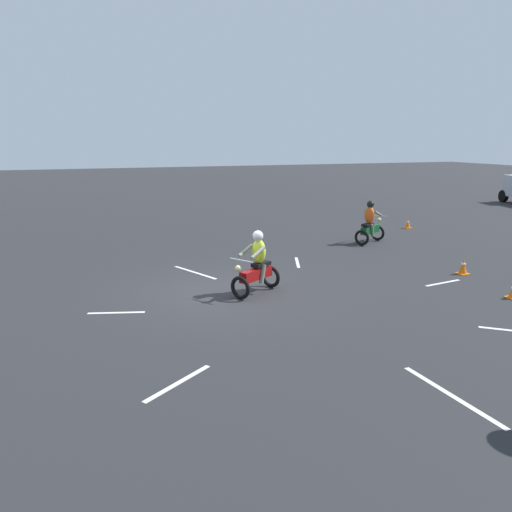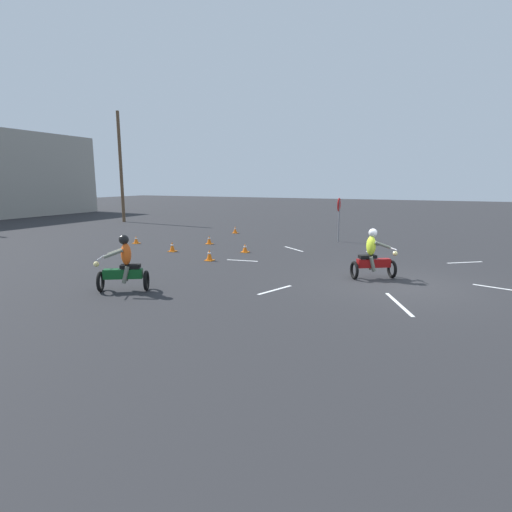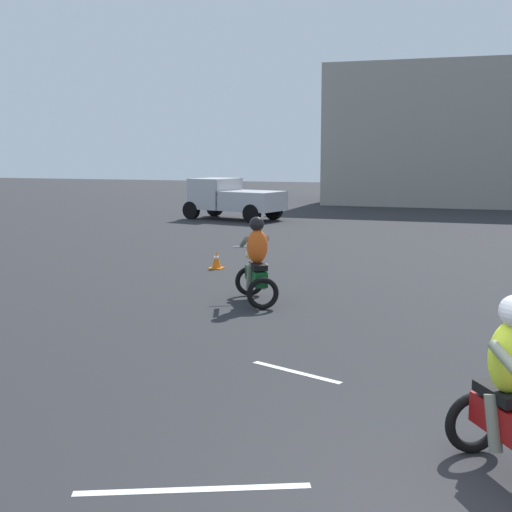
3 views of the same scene
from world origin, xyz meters
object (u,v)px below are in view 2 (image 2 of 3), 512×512
motorcycle_rider_background (124,267)px  traffic_cone_mid_left (209,240)px  traffic_cone_far_left (245,248)px  utility_pole_near (121,168)px  traffic_cone_far_right (172,247)px  traffic_cone_near_left (235,230)px  motorcycle_rider_foreground (373,257)px  traffic_cone_far_center (136,240)px  traffic_cone_mid_center (209,255)px  stop_sign (339,211)px

motorcycle_rider_background → traffic_cone_mid_left: 8.98m
traffic_cone_far_left → utility_pole_near: 17.41m
traffic_cone_far_right → traffic_cone_near_left: bearing=3.0°
motorcycle_rider_foreground → traffic_cone_far_left: size_ratio=4.29×
traffic_cone_far_right → traffic_cone_far_center: 3.36m
traffic_cone_far_center → traffic_cone_far_left: (-0.04, -6.25, -0.00)m
traffic_cone_mid_center → traffic_cone_far_left: 2.36m
traffic_cone_far_right → traffic_cone_far_left: traffic_cone_far_right is taller
motorcycle_rider_foreground → traffic_cone_far_right: size_ratio=3.63×
traffic_cone_near_left → stop_sign: bearing=-97.2°
stop_sign → traffic_cone_far_left: bearing=148.2°
stop_sign → traffic_cone_mid_left: 6.94m
motorcycle_rider_foreground → traffic_cone_mid_center: 6.47m
stop_sign → traffic_cone_mid_left: bearing=121.5°
stop_sign → traffic_cone_far_right: bearing=134.8°
traffic_cone_far_left → utility_pole_near: bearing=60.1°
traffic_cone_far_center → utility_pole_near: 12.57m
traffic_cone_far_right → motorcycle_rider_background: bearing=-155.8°
stop_sign → traffic_cone_far_left: 6.02m
traffic_cone_mid_center → motorcycle_rider_foreground: bearing=-93.6°
stop_sign → traffic_cone_mid_left: stop_sign is taller
traffic_cone_mid_center → traffic_cone_far_center: traffic_cone_mid_center is taller
traffic_cone_near_left → traffic_cone_mid_left: traffic_cone_mid_left is taller
traffic_cone_mid_left → traffic_cone_mid_center: bearing=-149.1°
motorcycle_rider_foreground → motorcycle_rider_background: same height
traffic_cone_near_left → utility_pole_near: bearing=76.7°
traffic_cone_far_center → utility_pole_near: utility_pole_near is taller
traffic_cone_mid_left → traffic_cone_far_left: bearing=-117.6°
traffic_cone_far_left → traffic_cone_near_left: bearing=30.9°
motorcycle_rider_background → traffic_cone_mid_center: 4.96m
traffic_cone_far_left → utility_pole_near: (8.45, 14.69, 4.00)m
stop_sign → traffic_cone_far_right: size_ratio=5.03×
traffic_cone_mid_center → traffic_cone_mid_left: size_ratio=1.07×
traffic_cone_near_left → utility_pole_near: utility_pole_near is taller
motorcycle_rider_background → traffic_cone_far_center: bearing=8.9°
motorcycle_rider_foreground → stop_sign: 8.25m
traffic_cone_far_center → traffic_cone_mid_left: bearing=-68.7°
traffic_cone_far_left → traffic_cone_mid_left: bearing=62.4°
traffic_cone_mid_left → utility_pole_near: bearing=59.6°
motorcycle_rider_background → traffic_cone_near_left: motorcycle_rider_background is taller
traffic_cone_far_right → utility_pole_near: bearing=50.3°
stop_sign → utility_pole_near: size_ratio=0.27×
motorcycle_rider_foreground → traffic_cone_mid_left: (4.13, 8.67, -0.51)m
motorcycle_rider_background → traffic_cone_far_left: motorcycle_rider_background is taller
motorcycle_rider_foreground → traffic_cone_near_left: (8.50, 9.43, -0.52)m
motorcycle_rider_background → traffic_cone_far_center: size_ratio=4.26×
traffic_cone_mid_left → traffic_cone_far_center: size_ratio=1.12×
traffic_cone_near_left → traffic_cone_far_left: 6.76m
motorcycle_rider_background → traffic_cone_far_left: size_ratio=4.29×
motorcycle_rider_foreground → stop_sign: (7.68, 2.88, 0.91)m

